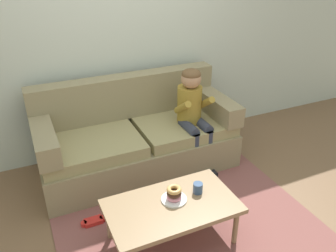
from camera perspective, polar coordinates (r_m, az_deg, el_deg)
ground at (r=3.34m, az=1.46°, el=-13.64°), size 10.00×10.00×0.00m
wall_back at (r=3.90m, az=-7.60°, el=15.54°), size 8.00×0.10×2.80m
area_rug at (r=3.18m, az=3.50°, el=-16.25°), size 2.22×1.96×0.01m
couch at (r=3.76m, az=-5.24°, el=-2.06°), size 2.06×0.90×0.97m
coffee_table at (r=2.83m, az=0.63°, el=-13.41°), size 1.04×0.60×0.39m
person_child at (r=3.64m, az=4.11°, el=2.70°), size 0.34×0.58×1.10m
plate at (r=2.84m, az=1.00°, el=-11.99°), size 0.21×0.21×0.01m
donut at (r=2.82m, az=1.00°, el=-11.60°), size 0.16×0.16×0.04m
donut_second at (r=2.80m, az=1.01°, el=-11.03°), size 0.16×0.16×0.04m
donut_third at (r=2.78m, az=1.01°, el=-10.45°), size 0.17×0.17×0.04m
mug at (r=2.90m, az=4.94°, el=-10.16°), size 0.08×0.08×0.09m
toy_controller at (r=3.26m, az=-12.19°, el=-15.18°), size 0.23×0.09×0.05m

